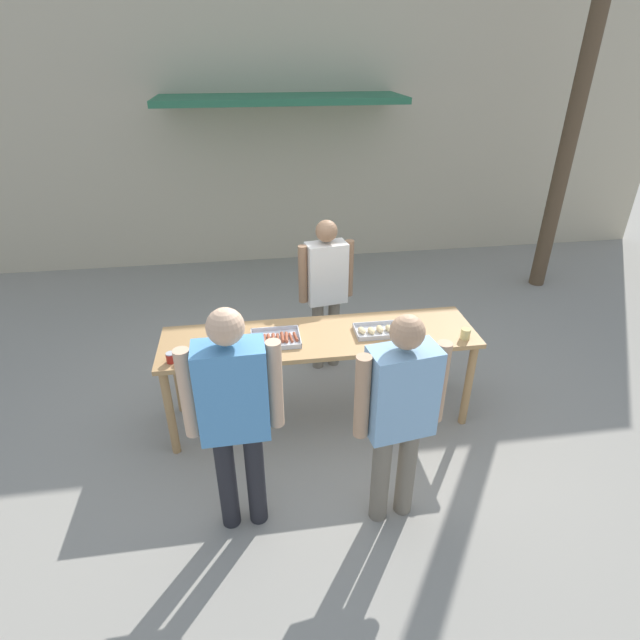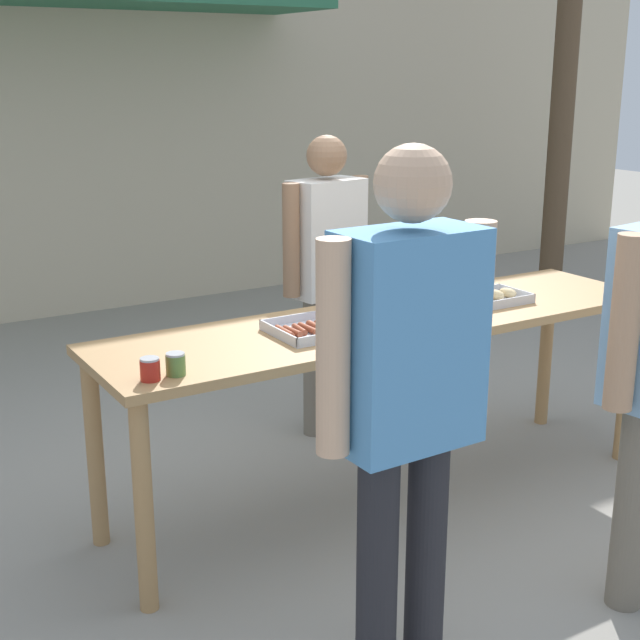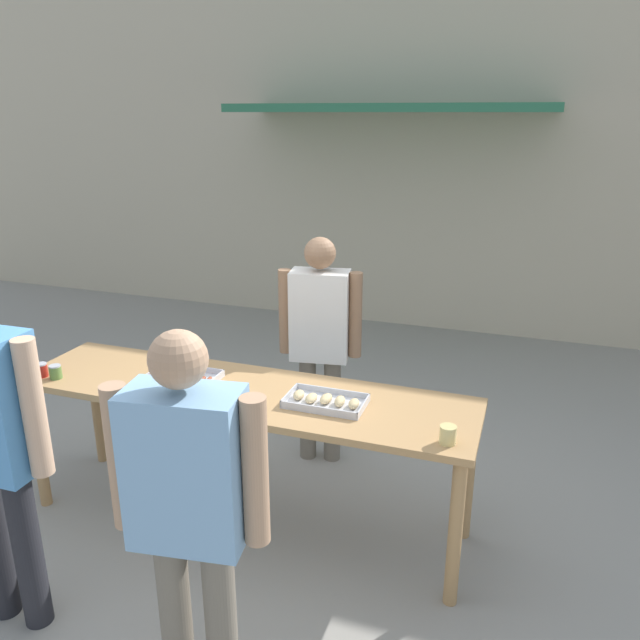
# 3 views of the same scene
# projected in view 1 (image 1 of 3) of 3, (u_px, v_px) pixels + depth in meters

# --- Properties ---
(ground_plane) EXTENTS (24.00, 24.00, 0.00)m
(ground_plane) POSITION_uv_depth(u_px,v_px,m) (320.00, 415.00, 4.64)
(ground_plane) COLOR gray
(building_facade_back) EXTENTS (12.00, 1.11, 4.50)m
(building_facade_back) POSITION_uv_depth(u_px,v_px,m) (278.00, 107.00, 6.98)
(building_facade_back) COLOR beige
(building_facade_back) RESTS_ON ground
(serving_table) EXTENTS (2.67, 0.69, 0.87)m
(serving_table) POSITION_uv_depth(u_px,v_px,m) (320.00, 345.00, 4.26)
(serving_table) COLOR tan
(serving_table) RESTS_ON ground
(food_tray_sausages) EXTENTS (0.41, 0.32, 0.04)m
(food_tray_sausages) POSITION_uv_depth(u_px,v_px,m) (276.00, 339.00, 4.14)
(food_tray_sausages) COLOR silver
(food_tray_sausages) RESTS_ON serving_table
(food_tray_buns) EXTENTS (0.43, 0.25, 0.05)m
(food_tray_buns) POSITION_uv_depth(u_px,v_px,m) (380.00, 330.00, 4.25)
(food_tray_buns) COLOR silver
(food_tray_buns) RESTS_ON serving_table
(condiment_jar_mustard) EXTENTS (0.07, 0.07, 0.08)m
(condiment_jar_mustard) POSITION_uv_depth(u_px,v_px,m) (171.00, 358.00, 3.84)
(condiment_jar_mustard) COLOR #B22319
(condiment_jar_mustard) RESTS_ON serving_table
(condiment_jar_ketchup) EXTENTS (0.07, 0.07, 0.08)m
(condiment_jar_ketchup) POSITION_uv_depth(u_px,v_px,m) (184.00, 356.00, 3.86)
(condiment_jar_ketchup) COLOR #567A38
(condiment_jar_ketchup) RESTS_ON serving_table
(beer_cup) EXTENTS (0.08, 0.08, 0.09)m
(beer_cup) POSITION_uv_depth(u_px,v_px,m) (465.00, 334.00, 4.15)
(beer_cup) COLOR #DBC67A
(beer_cup) RESTS_ON serving_table
(person_server_behind_table) EXTENTS (0.56, 0.27, 1.60)m
(person_server_behind_table) POSITION_uv_depth(u_px,v_px,m) (326.00, 284.00, 4.91)
(person_server_behind_table) COLOR #756B5B
(person_server_behind_table) RESTS_ON ground
(person_customer_holding_hotdog) EXTENTS (0.63, 0.25, 1.73)m
(person_customer_holding_hotdog) POSITION_uv_depth(u_px,v_px,m) (234.00, 408.00, 3.13)
(person_customer_holding_hotdog) COLOR #232328
(person_customer_holding_hotdog) RESTS_ON ground
(person_customer_with_cup) EXTENTS (0.63, 0.30, 1.65)m
(person_customer_with_cup) POSITION_uv_depth(u_px,v_px,m) (400.00, 408.00, 3.21)
(person_customer_with_cup) COLOR #756B5B
(person_customer_with_cup) RESTS_ON ground
(utility_pole) EXTENTS (1.10, 0.20, 6.17)m
(utility_pole) POSITION_uv_depth(u_px,v_px,m) (595.00, 28.00, 5.65)
(utility_pole) COLOR brown
(utility_pole) RESTS_ON ground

